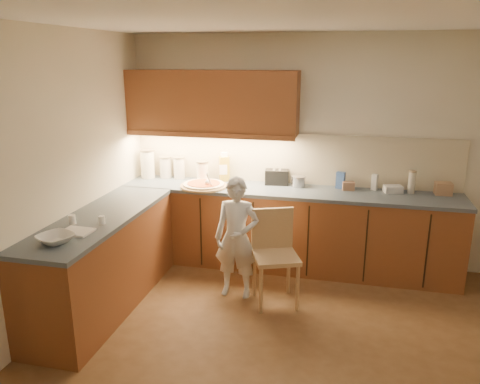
{
  "coord_description": "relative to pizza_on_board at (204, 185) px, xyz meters",
  "views": [
    {
      "loc": [
        0.27,
        -3.3,
        2.33
      ],
      "look_at": [
        -0.8,
        1.2,
        1.0
      ],
      "focal_mm": 35.0,
      "sensor_mm": 36.0,
      "label": 1
    }
  ],
  "objects": [
    {
      "name": "backsplash",
      "position": [
        0.94,
        0.41,
        0.27
      ],
      "size": [
        3.75,
        0.02,
        0.58
      ],
      "primitive_type": "cube",
      "color": "beige",
      "rests_on": "l_counter"
    },
    {
      "name": "white_bottle",
      "position": [
        1.87,
        0.33,
        0.06
      ],
      "size": [
        0.08,
        0.08,
        0.18
      ],
      "primitive_type": "cube",
      "rotation": [
        0.0,
        0.0,
        -0.39
      ],
      "color": "silver",
      "rests_on": "l_counter"
    },
    {
      "name": "child",
      "position": [
        0.55,
        -0.67,
        -0.33
      ],
      "size": [
        0.45,
        0.3,
        1.23
      ],
      "primitive_type": "imported",
      "rotation": [
        0.0,
        0.0,
        -0.01
      ],
      "color": "silver",
      "rests_on": "ground"
    },
    {
      "name": "steel_pot",
      "position": [
        1.04,
        0.27,
        0.04
      ],
      "size": [
        0.16,
        0.16,
        0.12
      ],
      "color": "#A3A2A7",
      "rests_on": "l_counter"
    },
    {
      "name": "room",
      "position": [
        1.31,
        -1.57,
        0.73
      ],
      "size": [
        4.54,
        4.5,
        2.62
      ],
      "color": "brown",
      "rests_on": "ground"
    },
    {
      "name": "canister_b",
      "position": [
        -0.58,
        0.32,
        0.11
      ],
      "size": [
        0.15,
        0.15,
        0.26
      ],
      "rotation": [
        0.0,
        0.0,
        -0.39
      ],
      "color": "silver",
      "rests_on": "l_counter"
    },
    {
      "name": "toaster",
      "position": [
        0.78,
        0.31,
        0.06
      ],
      "size": [
        0.28,
        0.18,
        0.18
      ],
      "rotation": [
        0.0,
        0.0,
        0.12
      ],
      "color": "black",
      "rests_on": "l_counter"
    },
    {
      "name": "blue_box",
      "position": [
        1.51,
        0.3,
        0.07
      ],
      "size": [
        0.11,
        0.09,
        0.19
      ],
      "primitive_type": "cube",
      "rotation": [
        0.0,
        0.0,
        -0.27
      ],
      "color": "#325298",
      "rests_on": "l_counter"
    },
    {
      "name": "mixing_bowl",
      "position": [
        -0.64,
        -1.85,
        0.01
      ],
      "size": [
        0.36,
        0.36,
        0.07
      ],
      "primitive_type": "imported",
      "rotation": [
        0.0,
        0.0,
        -0.39
      ],
      "color": "silver",
      "rests_on": "l_counter"
    },
    {
      "name": "wooden_chair",
      "position": [
        0.93,
        -0.69,
        -0.41
      ],
      "size": [
        0.54,
        0.54,
        0.92
      ],
      "rotation": [
        0.0,
        0.0,
        0.38
      ],
      "color": "tan",
      "rests_on": "ground"
    },
    {
      "name": "dough_cloth",
      "position": [
        -0.6,
        -1.62,
        -0.01
      ],
      "size": [
        0.26,
        0.21,
        0.02
      ],
      "primitive_type": "cube",
      "rotation": [
        0.0,
        0.0,
        -0.04
      ],
      "color": "silver",
      "rests_on": "l_counter"
    },
    {
      "name": "spice_jar_b",
      "position": [
        -0.5,
        -1.38,
        0.01
      ],
      "size": [
        0.07,
        0.07,
        0.07
      ],
      "primitive_type": "cylinder",
      "rotation": [
        0.0,
        0.0,
        -0.31
      ],
      "color": "white",
      "rests_on": "l_counter"
    },
    {
      "name": "pizza_on_board",
      "position": [
        0.0,
        0.0,
        0.0
      ],
      "size": [
        0.53,
        0.53,
        0.21
      ],
      "rotation": [
        0.0,
        0.0,
        -0.01
      ],
      "color": "tan",
      "rests_on": "l_counter"
    },
    {
      "name": "canister_d",
      "position": [
        -0.1,
        0.26,
        0.1
      ],
      "size": [
        0.15,
        0.15,
        0.24
      ],
      "rotation": [
        0.0,
        0.0,
        0.01
      ],
      "color": "white",
      "rests_on": "l_counter"
    },
    {
      "name": "oil_jug",
      "position": [
        0.15,
        0.32,
        0.14
      ],
      "size": [
        0.14,
        0.12,
        0.35
      ],
      "rotation": [
        0.0,
        0.0,
        0.42
      ],
      "color": "#AD9322",
      "rests_on": "l_counter"
    },
    {
      "name": "canister_a",
      "position": [
        -0.79,
        0.25,
        0.15
      ],
      "size": [
        0.18,
        0.18,
        0.35
      ],
      "rotation": [
        0.0,
        0.0,
        -0.29
      ],
      "color": "white",
      "rests_on": "l_counter"
    },
    {
      "name": "upper_cabinets",
      "position": [
        0.04,
        0.25,
        0.9
      ],
      "size": [
        1.95,
        0.36,
        0.73
      ],
      "color": "brown",
      "rests_on": "ground"
    },
    {
      "name": "card_box_b",
      "position": [
        2.58,
        0.3,
        0.04
      ],
      "size": [
        0.18,
        0.14,
        0.13
      ],
      "primitive_type": "cube",
      "rotation": [
        0.0,
        0.0,
        0.05
      ],
      "color": "tan",
      "rests_on": "l_counter"
    },
    {
      "name": "l_counter",
      "position": [
        0.39,
        -0.33,
        -0.48
      ],
      "size": [
        3.77,
        2.62,
        0.92
      ],
      "color": "brown",
      "rests_on": "ground"
    },
    {
      "name": "card_box_a",
      "position": [
        1.59,
        0.25,
        0.02
      ],
      "size": [
        0.14,
        0.11,
        0.09
      ],
      "primitive_type": "cube",
      "rotation": [
        0.0,
        0.0,
        0.12
      ],
      "color": "#9A6F53",
      "rests_on": "l_counter"
    },
    {
      "name": "flat_pack",
      "position": [
        2.07,
        0.27,
        0.01
      ],
      "size": [
        0.21,
        0.17,
        0.08
      ],
      "primitive_type": "cube",
      "rotation": [
        0.0,
        0.0,
        0.24
      ],
      "color": "silver",
      "rests_on": "l_counter"
    },
    {
      "name": "tall_jar",
      "position": [
        2.25,
        0.27,
        0.1
      ],
      "size": [
        0.08,
        0.08,
        0.25
      ],
      "rotation": [
        0.0,
        0.0,
        0.13
      ],
      "color": "beige",
      "rests_on": "l_counter"
    },
    {
      "name": "canister_c",
      "position": [
        -0.41,
        0.32,
        0.11
      ],
      "size": [
        0.14,
        0.14,
        0.27
      ],
      "rotation": [
        0.0,
        0.0,
        -0.36
      ],
      "color": "white",
      "rests_on": "l_counter"
    },
    {
      "name": "spice_jar_a",
      "position": [
        -0.76,
        -1.44,
        0.02
      ],
      "size": [
        0.07,
        0.07,
        0.08
      ],
      "primitive_type": "cylinder",
      "rotation": [
        0.0,
        0.0,
        0.17
      ],
      "color": "white",
      "rests_on": "l_counter"
    }
  ]
}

